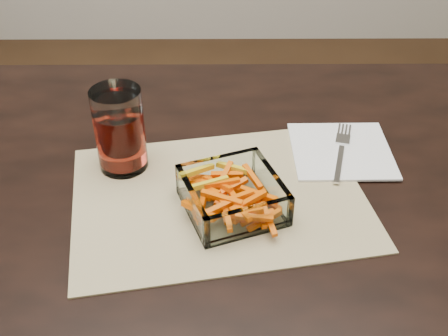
{
  "coord_description": "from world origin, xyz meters",
  "views": [
    {
      "loc": [
        -0.01,
        -0.68,
        1.32
      ],
      "look_at": [
        -0.01,
        0.03,
        0.78
      ],
      "focal_mm": 45.0,
      "sensor_mm": 36.0,
      "label": 1
    }
  ],
  "objects": [
    {
      "name": "fork",
      "position": [
        0.2,
        0.11,
        0.76
      ],
      "size": [
        0.06,
        0.18,
        0.0
      ],
      "rotation": [
        0.0,
        0.0,
        -0.26
      ],
      "color": "silver",
      "rests_on": "napkin"
    },
    {
      "name": "dining_table",
      "position": [
        0.0,
        0.0,
        0.66
      ],
      "size": [
        1.6,
        0.9,
        0.75
      ],
      "color": "black",
      "rests_on": "ground"
    },
    {
      "name": "glass_bowl",
      "position": [
        0.0,
        -0.04,
        0.78
      ],
      "size": [
        0.17,
        0.17,
        0.05
      ],
      "rotation": [
        0.0,
        0.0,
        0.36
      ],
      "color": "white",
      "rests_on": "placemat"
    },
    {
      "name": "placemat",
      "position": [
        -0.02,
        -0.01,
        0.75
      ],
      "size": [
        0.5,
        0.4,
        0.0
      ],
      "primitive_type": "cube",
      "rotation": [
        0.0,
        0.0,
        0.17
      ],
      "color": "#C6B482",
      "rests_on": "dining_table"
    },
    {
      "name": "napkin",
      "position": [
        0.2,
        0.11,
        0.76
      ],
      "size": [
        0.17,
        0.17,
        0.0
      ],
      "primitive_type": "cube",
      "rotation": [
        0.0,
        0.0,
        0.01
      ],
      "color": "white",
      "rests_on": "placemat"
    },
    {
      "name": "tumbler",
      "position": [
        -0.17,
        0.08,
        0.82
      ],
      "size": [
        0.08,
        0.08,
        0.14
      ],
      "color": "white",
      "rests_on": "placemat"
    }
  ]
}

